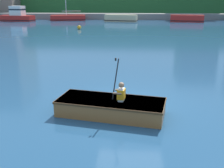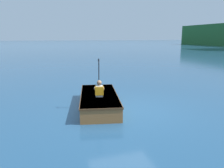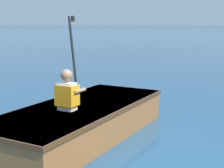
# 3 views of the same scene
# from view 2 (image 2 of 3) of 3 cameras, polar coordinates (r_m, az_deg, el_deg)

# --- Properties ---
(ground_plane) EXTENTS (300.00, 300.00, 0.00)m
(ground_plane) POSITION_cam_2_polar(r_m,az_deg,el_deg) (7.82, 3.92, -6.81)
(ground_plane) COLOR navy
(rowboat_foreground) EXTENTS (3.52, 1.92, 0.49)m
(rowboat_foreground) POSITION_cam_2_polar(r_m,az_deg,el_deg) (8.10, -3.43, -4.05)
(rowboat_foreground) COLOR #935B2D
(rowboat_foreground) RESTS_ON ground
(person_paddler) EXTENTS (0.42, 0.40, 1.31)m
(person_paddler) POSITION_cam_2_polar(r_m,az_deg,el_deg) (7.62, -3.35, -1.32)
(person_paddler) COLOR silver
(person_paddler) RESTS_ON rowboat_foreground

